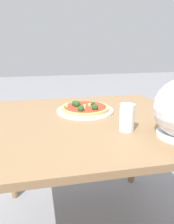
# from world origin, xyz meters

# --- Properties ---
(dining_table) EXTENTS (1.07, 1.03, 0.74)m
(dining_table) POSITION_xyz_m (0.00, 0.00, 0.66)
(dining_table) COLOR olive
(dining_table) RESTS_ON ground
(pizza_plate) EXTENTS (0.33, 0.33, 0.01)m
(pizza_plate) POSITION_xyz_m (-0.01, -0.15, 0.74)
(pizza_plate) COLOR white
(pizza_plate) RESTS_ON dining_table
(pizza) EXTENTS (0.28, 0.28, 0.05)m
(pizza) POSITION_xyz_m (-0.01, -0.15, 0.76)
(pizza) COLOR tan
(pizza) RESTS_ON pizza_plate
(drinking_glass) EXTENTS (0.07, 0.07, 0.13)m
(drinking_glass) POSITION_xyz_m (-0.13, 0.19, 0.80)
(drinking_glass) COLOR silver
(drinking_glass) RESTS_ON dining_table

